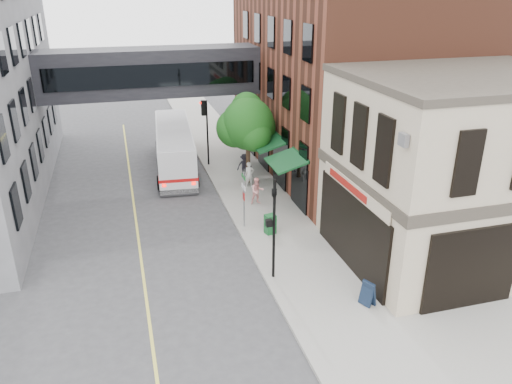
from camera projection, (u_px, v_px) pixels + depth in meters
ground at (279, 307)px, 19.69m from camera, size 120.00×120.00×0.00m
sidewalk_main at (241, 178)px, 32.59m from camera, size 4.00×60.00×0.15m
corner_building at (459, 169)px, 22.08m from camera, size 10.19×8.12×8.45m
brick_building at (354, 63)px, 32.79m from camera, size 13.76×18.00×14.00m
skyway_bridge at (151, 72)px, 32.41m from camera, size 14.00×3.18×3.00m
traffic_signal_near at (273, 217)px, 20.41m from camera, size 0.44×0.22×4.60m
traffic_signal_far at (205, 120)px, 33.56m from camera, size 0.53×0.28×4.50m
street_sign_pole at (244, 195)px, 25.26m from camera, size 0.08×0.75×3.00m
street_tree at (247, 124)px, 30.46m from camera, size 3.80×3.20×5.60m
lane_marking at (135, 217)px, 27.32m from camera, size 0.12×40.00×0.01m
bus at (174, 146)px, 33.99m from camera, size 3.21×10.69×2.83m
pedestrian_a at (249, 175)px, 30.65m from camera, size 0.60×0.40×1.61m
pedestrian_b at (257, 191)px, 28.31m from camera, size 0.77×0.60×1.58m
pedestrian_c at (244, 165)px, 32.32m from camera, size 1.04×0.64×1.55m
newspaper_box at (270, 224)px, 25.04m from camera, size 0.59×0.55×1.01m
sandwich_board at (368, 293)px, 19.46m from camera, size 0.56×0.66×1.00m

